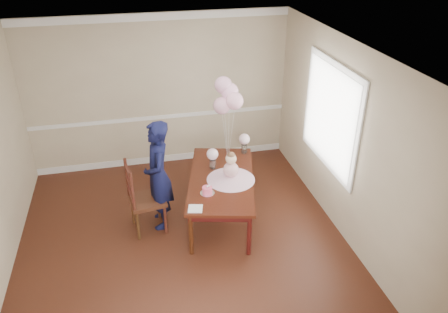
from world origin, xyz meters
TOP-DOWN VIEW (x-y plane):
  - floor at (0.00, 0.00)m, footprint 4.50×5.00m
  - ceiling at (0.00, 0.00)m, footprint 4.50×5.00m
  - wall_back at (0.00, 2.50)m, footprint 4.50×0.02m
  - wall_right at (2.25, 0.00)m, footprint 0.02×5.00m
  - chair_rail_trim at (0.00, 2.49)m, footprint 4.50×0.02m
  - crown_molding at (0.00, 2.49)m, footprint 4.50×0.02m
  - baseboard_trim at (0.00, 2.49)m, footprint 4.50×0.02m
  - window_frame at (2.23, 0.50)m, footprint 0.02×1.66m
  - window_blinds at (2.21, 0.50)m, footprint 0.01×1.50m
  - dining_table_top at (0.66, 0.58)m, footprint 1.33×2.01m
  - table_apron at (0.66, 0.58)m, footprint 1.22×1.89m
  - table_leg_fl at (0.08, -0.15)m, footprint 0.08×0.08m
  - table_leg_fr at (0.83, -0.33)m, footprint 0.08×0.08m
  - table_leg_bl at (0.49, 1.50)m, footprint 0.08×0.08m
  - table_leg_br at (1.24, 1.31)m, footprint 0.08×0.08m
  - baby_skirt at (0.78, 0.50)m, footprint 0.85×0.85m
  - baby_torso at (0.78, 0.50)m, footprint 0.22×0.22m
  - baby_head at (0.78, 0.50)m, footprint 0.16×0.16m
  - baby_hair at (0.78, 0.50)m, footprint 0.11×0.11m
  - cake_platter at (0.38, 0.22)m, footprint 0.24×0.24m
  - birthday_cake at (0.38, 0.22)m, footprint 0.17×0.17m
  - cake_flower_a at (0.38, 0.22)m, footprint 0.03×0.03m
  - cake_flower_b at (0.41, 0.24)m, footprint 0.03×0.03m
  - rose_vase_near at (0.59, 0.88)m, footprint 0.11×0.11m
  - roses_near at (0.59, 0.88)m, footprint 0.17×0.17m
  - rose_vase_far at (1.19, 1.26)m, footprint 0.11×0.11m
  - roses_far at (1.19, 1.26)m, footprint 0.17×0.17m
  - napkin at (0.16, -0.10)m, footprint 0.22×0.22m
  - balloon_weight at (0.87, 1.05)m, footprint 0.04×0.04m
  - balloon_a at (0.78, 1.07)m, footprint 0.26×0.26m
  - balloon_b at (0.95, 0.98)m, footprint 0.26×0.26m
  - balloon_c at (0.91, 1.14)m, footprint 0.26×0.26m
  - balloon_d at (0.82, 1.18)m, footprint 0.26×0.26m
  - balloon_ribbon_a at (0.82, 1.06)m, footprint 0.08×0.02m
  - balloon_ribbon_b at (0.91, 1.02)m, footprint 0.08×0.07m
  - balloon_ribbon_c at (0.89, 1.09)m, footprint 0.04×0.08m
  - balloon_ribbon_d at (0.85, 1.11)m, footprint 0.05×0.11m
  - dining_chair_seat at (-0.43, 0.54)m, footprint 0.54×0.54m
  - chair_leg_fl at (-0.60, 0.32)m, footprint 0.05×0.05m
  - chair_leg_fr at (-0.21, 0.37)m, footprint 0.05×0.05m
  - chair_leg_bl at (-0.65, 0.70)m, footprint 0.05×0.05m
  - chair_leg_br at (-0.27, 0.76)m, footprint 0.05×0.05m
  - chair_back_post_l at (-0.62, 0.31)m, footprint 0.05×0.05m
  - chair_back_post_r at (-0.68, 0.70)m, footprint 0.05×0.05m
  - chair_slat_low at (-0.65, 0.51)m, footprint 0.10×0.44m
  - chair_slat_mid at (-0.65, 0.51)m, footprint 0.10×0.44m
  - chair_slat_top at (-0.65, 0.51)m, footprint 0.10×0.44m
  - woman at (-0.24, 0.63)m, footprint 0.40×0.60m

SIDE VIEW (x-z plane):
  - floor at x=0.00m, z-range 0.00..0.00m
  - baseboard_trim at x=0.00m, z-range 0.00..0.12m
  - chair_leg_fl at x=-0.60m, z-range 0.00..0.47m
  - chair_leg_fr at x=-0.21m, z-range 0.00..0.47m
  - chair_leg_bl at x=-0.65m, z-range 0.00..0.47m
  - chair_leg_br at x=-0.27m, z-range 0.00..0.47m
  - table_leg_fl at x=0.08m, z-range 0.00..0.64m
  - table_leg_fr at x=0.83m, z-range 0.00..0.64m
  - table_leg_bl at x=0.49m, z-range 0.00..0.64m
  - table_leg_br at x=1.24m, z-range 0.00..0.64m
  - dining_chair_seat at x=-0.43m, z-range 0.46..0.52m
  - table_apron at x=0.66m, z-range 0.55..0.64m
  - dining_table_top at x=0.66m, z-range 0.64..0.69m
  - chair_slat_low at x=-0.65m, z-range 0.65..0.70m
  - cake_platter at x=0.38m, z-range 0.69..0.70m
  - napkin at x=0.16m, z-range 0.69..0.70m
  - balloon_weight at x=0.87m, z-range 0.69..0.71m
  - baby_skirt at x=0.78m, z-range 0.69..0.78m
  - birthday_cake at x=0.38m, z-range 0.70..0.79m
  - rose_vase_near at x=0.59m, z-range 0.69..0.84m
  - rose_vase_far at x=1.19m, z-range 0.69..0.84m
  - cake_flower_a at x=0.38m, z-range 0.79..0.82m
  - cake_flower_b at x=0.41m, z-range 0.79..0.82m
  - chair_back_post_l at x=-0.62m, z-range 0.50..1.11m
  - chair_back_post_r at x=-0.68m, z-range 0.50..1.11m
  - woman at x=-0.24m, z-range 0.00..1.64m
  - chair_slat_mid at x=-0.65m, z-range 0.82..0.88m
  - baby_torso at x=0.78m, z-range 0.74..0.97m
  - chair_rail_trim at x=0.00m, z-range 0.86..0.94m
  - roses_near at x=0.59m, z-range 0.84..1.02m
  - roses_far at x=1.19m, z-range 0.84..1.02m
  - chair_slat_top at x=-0.65m, z-range 1.00..1.05m
  - baby_head at x=0.78m, z-range 0.95..1.11m
  - baby_hair at x=0.78m, z-range 1.03..1.14m
  - balloon_ribbon_a at x=0.82m, z-range 0.70..1.47m
  - balloon_ribbon_b at x=0.91m, z-range 0.70..1.56m
  - balloon_ribbon_c at x=0.89m, z-range 0.70..1.65m
  - balloon_ribbon_d at x=0.85m, z-range 0.70..1.74m
  - wall_back at x=0.00m, z-range 0.00..2.70m
  - wall_right at x=2.25m, z-range 0.00..2.70m
  - window_frame at x=2.23m, z-range 0.77..2.33m
  - window_blinds at x=2.21m, z-range 0.85..2.25m
  - balloon_a at x=0.78m, z-range 1.48..1.74m
  - balloon_b at x=0.95m, z-range 1.57..1.83m
  - balloon_c at x=0.91m, z-range 1.66..1.92m
  - balloon_d at x=0.82m, z-range 1.76..2.01m
  - crown_molding at x=0.00m, z-range 2.57..2.69m
  - ceiling at x=0.00m, z-range 2.69..2.71m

